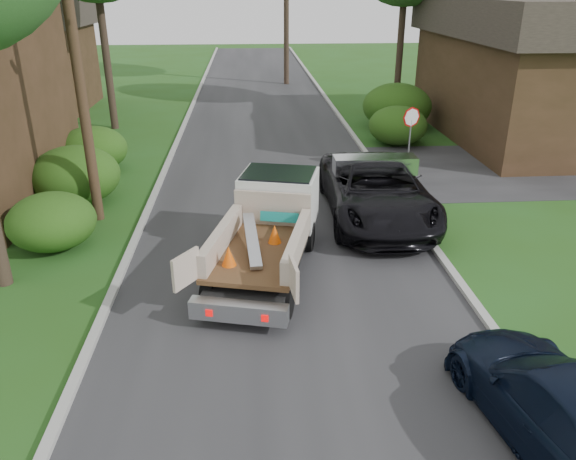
% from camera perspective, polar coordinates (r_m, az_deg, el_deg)
% --- Properties ---
extents(ground, '(120.00, 120.00, 0.00)m').
position_cam_1_polar(ground, '(13.13, 0.17, -6.53)').
color(ground, '#244C15').
rests_on(ground, ground).
extents(road, '(8.00, 90.00, 0.02)m').
position_cam_1_polar(road, '(22.33, -1.75, 6.47)').
color(road, '#28282B').
rests_on(road, ground).
extents(curb_left, '(0.20, 90.00, 0.12)m').
position_cam_1_polar(curb_left, '(22.54, -12.29, 6.24)').
color(curb_left, '#9E9E99').
rests_on(curb_left, ground).
extents(curb_right, '(0.20, 90.00, 0.12)m').
position_cam_1_polar(curb_right, '(22.84, 8.65, 6.75)').
color(curb_right, '#9E9E99').
rests_on(curb_right, ground).
extents(stop_sign, '(0.71, 0.32, 2.48)m').
position_cam_1_polar(stop_sign, '(21.74, 12.36, 10.30)').
color(stop_sign, slate).
rests_on(stop_sign, ground).
extents(utility_pole, '(2.42, 1.25, 10.00)m').
position_cam_1_polar(utility_pole, '(17.00, -20.89, 17.39)').
color(utility_pole, '#382619').
rests_on(utility_pole, ground).
extents(house_left_far, '(7.56, 7.56, 6.00)m').
position_cam_1_polar(house_left_far, '(35.81, -25.80, 15.76)').
color(house_left_far, '#372716').
rests_on(house_left_far, ground).
extents(house_right, '(9.72, 12.96, 6.20)m').
position_cam_1_polar(house_right, '(29.06, 25.27, 14.72)').
color(house_right, '#372716').
rests_on(house_right, ground).
extents(hedge_left_a, '(2.34, 2.34, 1.53)m').
position_cam_1_polar(hedge_left_a, '(16.36, -22.88, 0.81)').
color(hedge_left_a, '#183D0E').
rests_on(hedge_left_a, ground).
extents(hedge_left_b, '(2.86, 2.86, 1.87)m').
position_cam_1_polar(hedge_left_b, '(19.53, -20.81, 5.23)').
color(hedge_left_b, '#183D0E').
rests_on(hedge_left_b, ground).
extents(hedge_left_c, '(2.60, 2.60, 1.70)m').
position_cam_1_polar(hedge_left_c, '(22.87, -19.23, 7.78)').
color(hedge_left_c, '#183D0E').
rests_on(hedge_left_c, ground).
extents(hedge_right_a, '(2.60, 2.60, 1.70)m').
position_cam_1_polar(hedge_right_a, '(25.86, 11.09, 10.38)').
color(hedge_right_a, '#183D0E').
rests_on(hedge_right_a, ground).
extents(hedge_right_b, '(3.38, 3.38, 2.21)m').
position_cam_1_polar(hedge_right_b, '(28.82, 11.00, 12.25)').
color(hedge_right_b, '#183D0E').
rests_on(hedge_right_b, ground).
extents(flatbed_truck, '(3.52, 5.84, 2.07)m').
position_cam_1_polar(flatbed_truck, '(14.25, -1.69, 1.05)').
color(flatbed_truck, black).
rests_on(flatbed_truck, ground).
extents(black_pickup, '(3.09, 6.47, 1.78)m').
position_cam_1_polar(black_pickup, '(17.25, 8.98, 4.02)').
color(black_pickup, black).
rests_on(black_pickup, ground).
extents(navy_suv, '(2.53, 4.86, 1.35)m').
position_cam_1_polar(navy_suv, '(9.93, 25.91, -15.84)').
color(navy_suv, black).
rests_on(navy_suv, ground).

